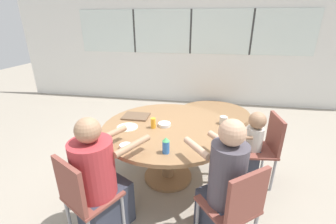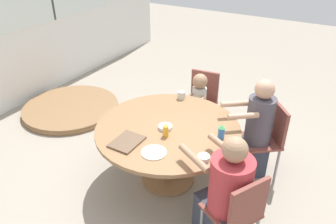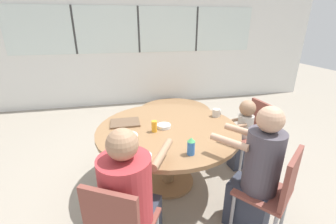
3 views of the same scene
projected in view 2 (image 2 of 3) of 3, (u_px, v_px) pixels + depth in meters
name	position (u px, v px, depth m)	size (l,w,h in m)	color
ground_plane	(168.00, 179.00, 3.80)	(16.00, 16.00, 0.00)	gray
dining_table	(168.00, 136.00, 3.50)	(1.53, 1.53, 0.72)	olive
chair_for_woman_green_shirt	(239.00, 211.00, 2.69)	(0.54, 0.54, 0.87)	brown
chair_for_man_blue_shirt	(269.00, 134.00, 3.67)	(0.56, 0.56, 0.87)	brown
chair_for_toddler	(202.00, 98.00, 4.44)	(0.44, 0.44, 0.87)	brown
person_woman_green_shirt	(225.00, 198.00, 2.82)	(0.62, 0.74, 1.16)	#333847
person_man_blue_shirt	(255.00, 133.00, 3.63)	(0.55, 0.59, 1.19)	#333847
person_toddler	(198.00, 107.00, 4.35)	(0.37, 0.23, 0.92)	#333847
food_tray_dark	(127.00, 142.00, 3.19)	(0.32, 0.25, 0.02)	brown
coffee_mug	(181.00, 95.00, 3.98)	(0.10, 0.09, 0.09)	beige
sippy_cup	(221.00, 132.00, 3.21)	(0.07, 0.07, 0.16)	blue
juice_glass	(166.00, 131.00, 3.26)	(0.06, 0.06, 0.12)	gold
bowl_white_shallow	(204.00, 158.00, 2.95)	(0.11, 0.11, 0.05)	silver
bowl_cereal	(165.00, 127.00, 3.40)	(0.14, 0.14, 0.04)	silver
plate_tortillas	(154.00, 152.00, 3.05)	(0.24, 0.24, 0.01)	beige
folded_table_stack	(71.00, 108.00, 5.16)	(1.48, 1.48, 0.09)	olive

